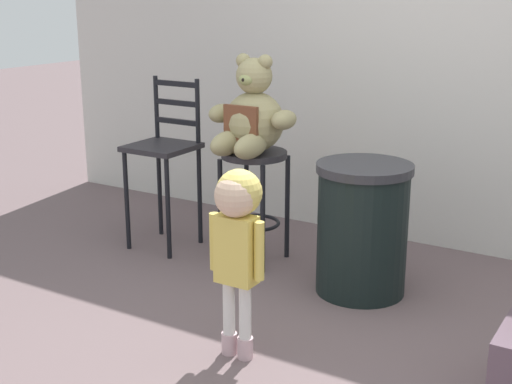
% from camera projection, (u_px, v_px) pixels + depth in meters
% --- Properties ---
extents(ground_plane, '(24.00, 24.00, 0.00)m').
position_uv_depth(ground_plane, '(307.00, 362.00, 3.42)').
color(ground_plane, '#665456').
extents(building_wall, '(6.61, 0.30, 3.07)m').
position_uv_depth(building_wall, '(454.00, 22.00, 4.69)').
color(building_wall, silver).
rests_on(building_wall, ground_plane).
extents(bar_stool_with_teddy, '(0.42, 0.42, 0.74)m').
position_uv_depth(bar_stool_with_teddy, '(254.00, 182.00, 4.57)').
color(bar_stool_with_teddy, '#252328').
rests_on(bar_stool_with_teddy, ground_plane).
extents(teddy_bear, '(0.60, 0.53, 0.62)m').
position_uv_depth(teddy_bear, '(252.00, 118.00, 4.43)').
color(teddy_bear, '#9B9164').
rests_on(teddy_bear, bar_stool_with_teddy).
extents(child_walking, '(0.30, 0.24, 0.94)m').
position_uv_depth(child_walking, '(237.00, 224.00, 3.30)').
color(child_walking, '#C8A5AC').
rests_on(child_walking, ground_plane).
extents(trash_bin, '(0.56, 0.56, 0.78)m').
position_uv_depth(trash_bin, '(362.00, 228.00, 4.12)').
color(trash_bin, black).
rests_on(trash_bin, ground_plane).
extents(bar_chair_empty, '(0.42, 0.42, 1.16)m').
position_uv_depth(bar_chair_empty, '(165.00, 154.00, 4.83)').
color(bar_chair_empty, '#252328').
rests_on(bar_chair_empty, ground_plane).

